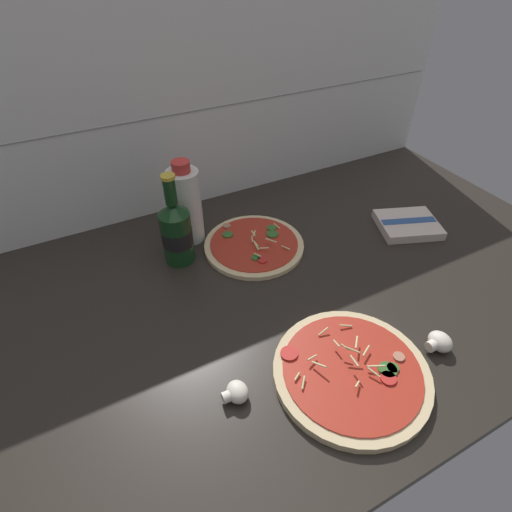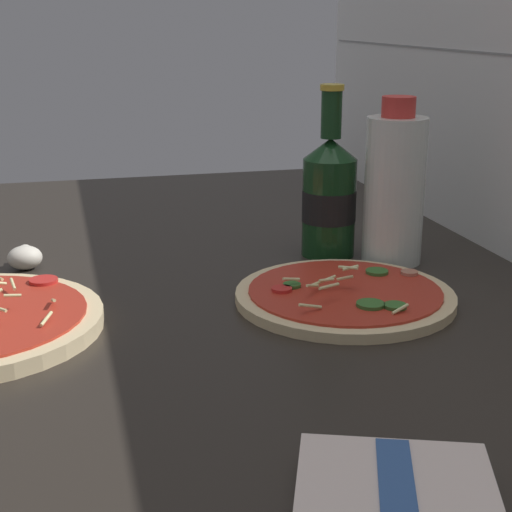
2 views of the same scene
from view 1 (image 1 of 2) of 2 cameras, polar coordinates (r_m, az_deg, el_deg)
counter_slab at (r=94.27cm, az=3.77°, el=-5.43°), size 160.00×90.00×2.50cm
tile_backsplash at (r=113.94cm, az=-7.89°, el=20.08°), size 160.00×1.13×60.00cm
pizza_near at (r=79.94cm, az=13.34°, el=-15.88°), size 29.43×29.43×4.99cm
pizza_far at (r=104.66cm, az=-0.28°, el=1.61°), size 26.05×26.05×4.51cm
beer_bottle at (r=98.05cm, az=-11.31°, el=3.48°), size 7.55×7.55×23.75cm
oil_bottle at (r=104.09cm, az=-9.99°, el=7.19°), size 8.11×8.11×22.47cm
mushroom_left at (r=88.93cm, az=24.70°, el=-11.10°), size 5.24×4.99×3.49cm
mushroom_right at (r=75.12cm, az=-2.85°, el=-18.89°), size 4.81×4.58×3.21cm
dish_towel at (r=118.87cm, az=20.85°, el=4.23°), size 19.58×18.21×2.56cm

